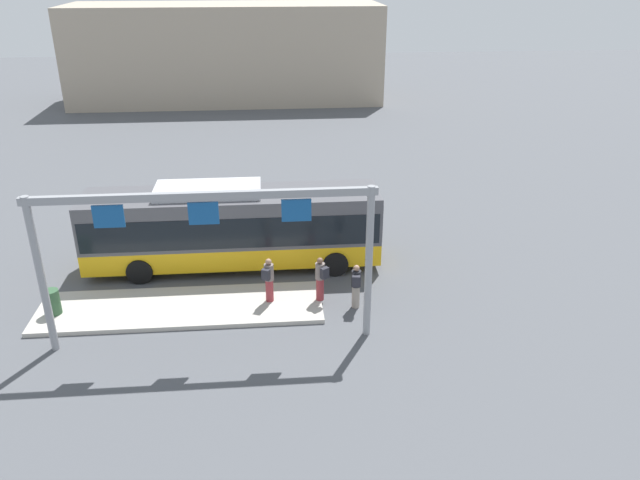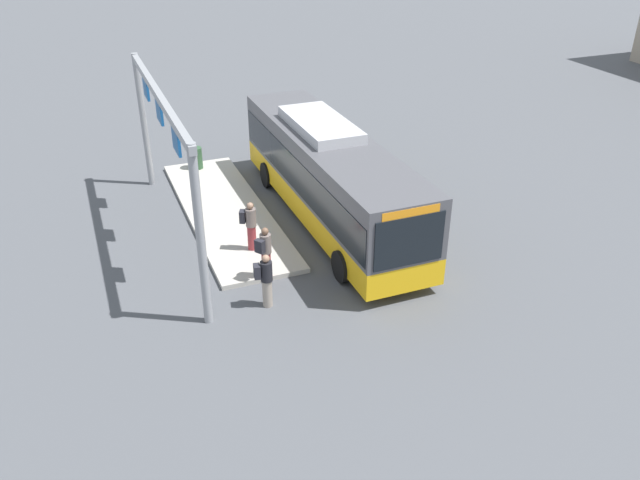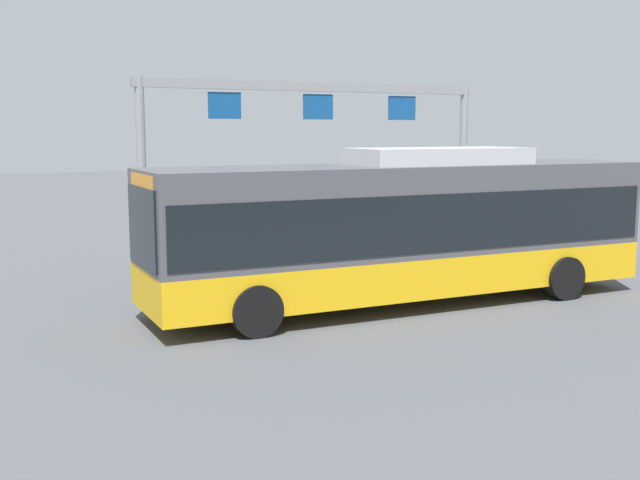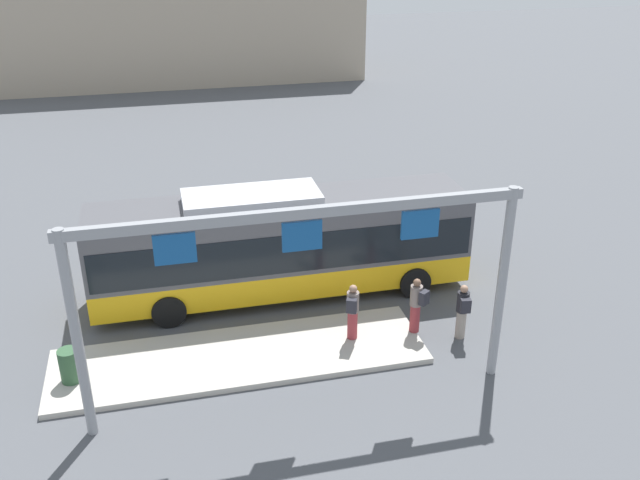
# 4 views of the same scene
# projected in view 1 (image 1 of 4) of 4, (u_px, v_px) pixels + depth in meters

# --- Properties ---
(ground_plane) EXTENTS (120.00, 120.00, 0.00)m
(ground_plane) POSITION_uv_depth(u_px,v_px,m) (235.00, 265.00, 25.33)
(ground_plane) COLOR #4C4F54
(platform_curb) EXTENTS (10.00, 2.80, 0.16)m
(platform_curb) POSITION_uv_depth(u_px,v_px,m) (181.00, 308.00, 22.12)
(platform_curb) COLOR #B2ADA3
(platform_curb) RESTS_ON ground
(bus_main) EXTENTS (11.56, 2.72, 3.46)m
(bus_main) POSITION_uv_depth(u_px,v_px,m) (233.00, 224.00, 24.58)
(bus_main) COLOR #EAAD14
(bus_main) RESTS_ON ground
(person_boarding) EXTENTS (0.39, 0.56, 1.67)m
(person_boarding) POSITION_uv_depth(u_px,v_px,m) (356.00, 285.00, 21.92)
(person_boarding) COLOR gray
(person_boarding) RESTS_ON ground
(person_waiting_near) EXTENTS (0.55, 0.60, 1.67)m
(person_waiting_near) POSITION_uv_depth(u_px,v_px,m) (321.00, 278.00, 22.10)
(person_waiting_near) COLOR maroon
(person_waiting_near) RESTS_ON platform_curb
(person_waiting_mid) EXTENTS (0.50, 0.60, 1.67)m
(person_waiting_mid) POSITION_uv_depth(u_px,v_px,m) (269.00, 279.00, 22.02)
(person_waiting_mid) COLOR maroon
(person_waiting_mid) RESTS_ON platform_curb
(platform_sign_gantry) EXTENTS (10.45, 0.24, 5.20)m
(platform_sign_gantry) POSITION_uv_depth(u_px,v_px,m) (205.00, 234.00, 18.77)
(platform_sign_gantry) COLOR gray
(platform_sign_gantry) RESTS_ON ground
(station_building) EXTENTS (25.79, 8.00, 7.92)m
(station_building) POSITION_uv_depth(u_px,v_px,m) (227.00, 53.00, 52.86)
(station_building) COLOR tan
(station_building) RESTS_ON ground
(trash_bin) EXTENTS (0.52, 0.52, 0.90)m
(trash_bin) POSITION_uv_depth(u_px,v_px,m) (52.00, 302.00, 21.43)
(trash_bin) COLOR #2D5133
(trash_bin) RESTS_ON platform_curb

